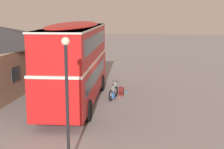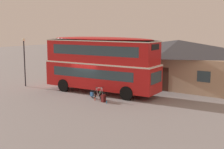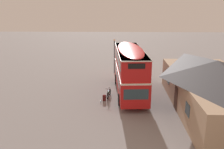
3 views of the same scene
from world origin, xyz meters
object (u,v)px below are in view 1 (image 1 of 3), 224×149
water_bottle_blue_sports (126,92)px  touring_bicycle (113,93)px  double_decker_bus (75,59)px  water_bottle_red_squeeze (120,97)px  street_lamp (67,89)px  backpack_on_ground (121,91)px

water_bottle_blue_sports → touring_bicycle: bearing=154.4°
double_decker_bus → water_bottle_red_squeeze: 3.75m
double_decker_bus → water_bottle_red_squeeze: bearing=-62.9°
water_bottle_red_squeeze → water_bottle_blue_sports: (1.31, -0.28, -0.01)m
water_bottle_red_squeeze → street_lamp: 9.46m
water_bottle_red_squeeze → water_bottle_blue_sports: size_ratio=1.08×
water_bottle_red_squeeze → street_lamp: size_ratio=0.06×
touring_bicycle → backpack_on_ground: 0.99m
water_bottle_red_squeeze → water_bottle_blue_sports: bearing=-12.1°
water_bottle_blue_sports → street_lamp: bearing=174.3°
backpack_on_ground → water_bottle_red_squeeze: (-0.82, -0.01, -0.18)m
double_decker_bus → water_bottle_blue_sports: 4.54m
double_decker_bus → water_bottle_red_squeeze: size_ratio=40.35×
water_bottle_red_squeeze → water_bottle_blue_sports: 1.34m
water_bottle_red_squeeze → touring_bicycle: bearing=103.3°
double_decker_bus → touring_bicycle: 3.29m
street_lamp → touring_bicycle: bearing=-2.2°
double_decker_bus → water_bottle_blue_sports: size_ratio=43.50×
street_lamp → double_decker_bus: bearing=12.5°
touring_bicycle → water_bottle_red_squeeze: touring_bicycle is taller
touring_bicycle → backpack_on_ground: touring_bicycle is taller
backpack_on_ground → double_decker_bus: bearing=130.2°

